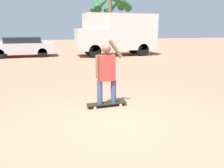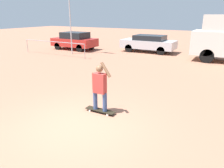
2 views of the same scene
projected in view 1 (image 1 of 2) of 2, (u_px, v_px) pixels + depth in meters
name	position (u px, v px, depth m)	size (l,w,h in m)	color
ground_plane	(117.00, 123.00, 4.59)	(80.00, 80.00, 0.00)	#A36B51
skateboard	(107.00, 104.00, 5.59)	(1.03, 0.25, 0.09)	black
person_skateboarder	(107.00, 71.00, 5.38)	(0.69, 0.22, 1.61)	#384C7A
camper_van	(117.00, 33.00, 16.27)	(5.91, 2.00, 3.03)	black
parked_car_silver	(22.00, 46.00, 15.70)	(4.43, 1.92, 1.40)	black
palm_tree_near_van	(111.00, 2.00, 21.05)	(4.06, 4.41, 5.63)	brown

